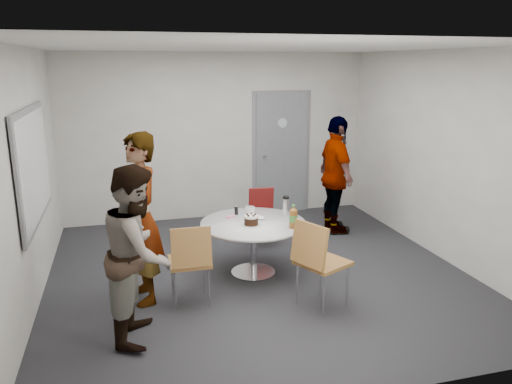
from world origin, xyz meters
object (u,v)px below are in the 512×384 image
object	(u,v)px
table	(255,229)
chair_near_right	(317,256)
person_left	(138,253)
person_right	(336,176)
whiteboard	(34,166)
door	(281,153)
person_main	(140,219)
chair_near_left	(190,257)
chair_far	(262,210)

from	to	relation	value
table	chair_near_right	xyz separation A→B (m)	(0.37, -1.05, 0.02)
person_left	person_right	world-z (taller)	person_right
whiteboard	door	bearing A→B (deg)	32.66
person_main	chair_near_left	bearing A→B (deg)	46.36
door	person_left	size ratio (longest dim) A/B	1.28
table	chair_far	size ratio (longest dim) A/B	1.61
chair_far	person_right	bearing A→B (deg)	-166.91
chair_near_right	chair_far	xyz separation A→B (m)	(0.01, 2.10, -0.12)
door	person_left	world-z (taller)	door
whiteboard	table	bearing A→B (deg)	-4.38
door	whiteboard	bearing A→B (deg)	-147.34
person_right	person_left	bearing A→B (deg)	128.97
chair_near_right	person_right	size ratio (longest dim) A/B	0.54
chair_near_left	chair_near_right	distance (m)	1.32
whiteboard	person_main	bearing A→B (deg)	-26.74
table	person_left	xyz separation A→B (m)	(-1.42, -1.10, 0.25)
chair_near_left	chair_far	world-z (taller)	chair_near_left
door	person_main	distance (m)	3.76
door	chair_far	size ratio (longest dim) A/B	2.68
door	chair_near_left	distance (m)	3.73
chair_near_right	whiteboard	bearing A→B (deg)	-139.68
table	chair_near_right	distance (m)	1.12
person_left	chair_far	bearing A→B (deg)	-28.37
table	person_main	world-z (taller)	person_main
table	person_right	xyz separation A→B (m)	(1.58, 1.19, 0.31)
chair_near_left	person_left	size ratio (longest dim) A/B	0.55
chair_near_left	person_left	world-z (taller)	person_left
chair_far	person_right	size ratio (longest dim) A/B	0.45
person_right	chair_near_right	bearing A→B (deg)	153.44
door	table	bearing A→B (deg)	-114.59
person_main	person_left	xyz separation A→B (m)	(-0.06, -0.74, -0.09)
person_left	person_main	bearing A→B (deg)	7.34
chair_near_right	person_left	bearing A→B (deg)	-114.49
chair_near_right	person_left	distance (m)	1.81
table	person_right	size ratio (longest dim) A/B	0.72
door	chair_near_left	size ratio (longest dim) A/B	2.33
chair_near_left	person_left	distance (m)	0.76
person_main	person_right	distance (m)	3.31
table	person_main	bearing A→B (deg)	-165.41
chair_near_right	person_main	size ratio (longest dim) A/B	0.52
chair_near_right	person_right	bearing A→B (deg)	125.96
chair_near_right	person_left	world-z (taller)	person_left
table	chair_near_left	xyz separation A→B (m)	(-0.88, -0.64, -0.02)
person_right	chair_far	bearing A→B (deg)	98.56
person_main	chair_near_right	bearing A→B (deg)	54.76
table	chair_near_right	size ratio (longest dim) A/B	1.32
person_main	table	bearing A→B (deg)	91.35
door	person_left	bearing A→B (deg)	-125.55
whiteboard	chair_near_right	bearing A→B (deg)	-23.85
chair_near_right	person_left	xyz separation A→B (m)	(-1.79, -0.04, 0.24)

